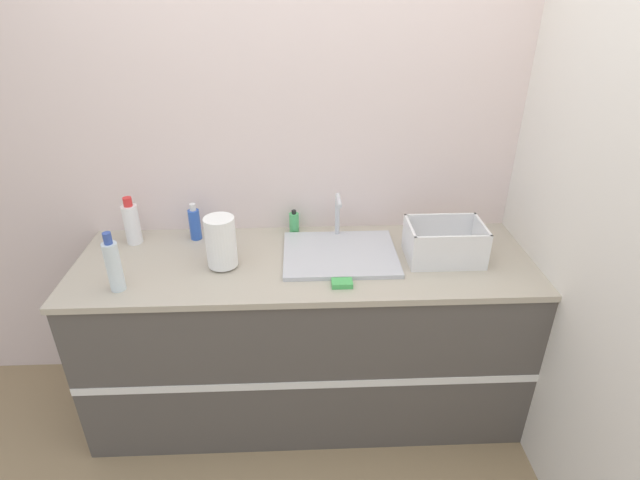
{
  "coord_description": "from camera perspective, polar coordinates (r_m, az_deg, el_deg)",
  "views": [
    {
      "loc": [
        -0.02,
        -1.68,
        2.09
      ],
      "look_at": [
        0.07,
        0.3,
        1.02
      ],
      "focal_mm": 28.0,
      "sensor_mm": 36.0,
      "label": 1
    }
  ],
  "objects": [
    {
      "name": "paper_towel_roll",
      "position": [
        2.28,
        -11.25,
        -0.26
      ],
      "size": [
        0.14,
        0.14,
        0.24
      ],
      "color": "#4C4C51",
      "rests_on": "counter_cabinet"
    },
    {
      "name": "ground_plane",
      "position": [
        2.68,
        -1.21,
        -22.86
      ],
      "size": [
        12.0,
        12.0,
        0.0
      ],
      "primitive_type": "plane",
      "color": "#937A56"
    },
    {
      "name": "wall_right",
      "position": [
        2.44,
        25.04,
        6.72
      ],
      "size": [
        0.06,
        2.68,
        2.6
      ],
      "color": "silver",
      "rests_on": "ground_plane"
    },
    {
      "name": "counter_cabinet",
      "position": [
        2.6,
        -1.49,
        -10.76
      ],
      "size": [
        2.15,
        0.7,
        0.9
      ],
      "color": "#514C47",
      "rests_on": "ground_plane"
    },
    {
      "name": "sink",
      "position": [
        2.37,
        2.29,
        -1.41
      ],
      "size": [
        0.53,
        0.43,
        0.24
      ],
      "color": "silver",
      "rests_on": "counter_cabinet"
    },
    {
      "name": "sponge",
      "position": [
        2.15,
        2.54,
        -4.96
      ],
      "size": [
        0.09,
        0.06,
        0.02
      ],
      "color": "#4CB259",
      "rests_on": "counter_cabinet"
    },
    {
      "name": "dish_rack",
      "position": [
        2.39,
        13.99,
        -0.62
      ],
      "size": [
        0.35,
        0.24,
        0.18
      ],
      "color": "white",
      "rests_on": "counter_cabinet"
    },
    {
      "name": "soap_dispenser",
      "position": [
        2.56,
        -2.97,
        1.97
      ],
      "size": [
        0.05,
        0.05,
        0.13
      ],
      "color": "#4CB266",
      "rests_on": "counter_cabinet"
    },
    {
      "name": "bottle_blue",
      "position": [
        2.57,
        -14.12,
        1.84
      ],
      "size": [
        0.06,
        0.06,
        0.19
      ],
      "color": "#2D56B7",
      "rests_on": "counter_cabinet"
    },
    {
      "name": "bottle_clear",
      "position": [
        2.24,
        -22.53,
        -2.67
      ],
      "size": [
        0.06,
        0.06,
        0.27
      ],
      "color": "silver",
      "rests_on": "counter_cabinet"
    },
    {
      "name": "bottle_white_spray",
      "position": [
        2.61,
        -20.72,
        1.82
      ],
      "size": [
        0.08,
        0.08,
        0.24
      ],
      "color": "white",
      "rests_on": "counter_cabinet"
    },
    {
      "name": "wall_back",
      "position": [
        2.52,
        -1.9,
        10.02
      ],
      "size": [
        4.53,
        0.06,
        2.6
      ],
      "color": "silver",
      "rests_on": "ground_plane"
    }
  ]
}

